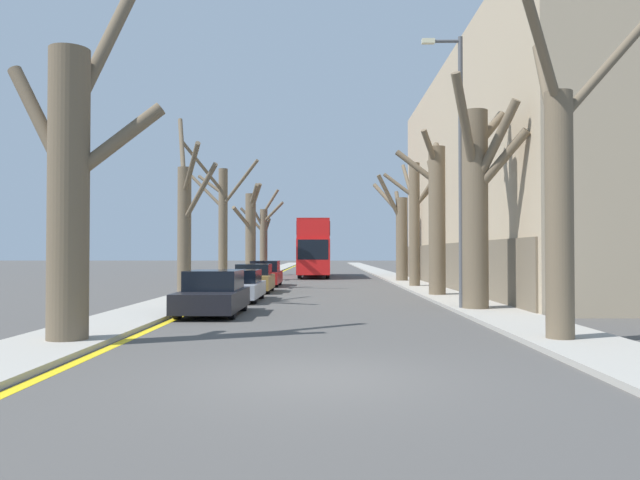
# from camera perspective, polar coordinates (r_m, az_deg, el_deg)

# --- Properties ---
(ground_plane) EXTENTS (300.00, 300.00, 0.00)m
(ground_plane) POSITION_cam_1_polar(r_m,az_deg,el_deg) (10.10, -0.63, -12.52)
(ground_plane) COLOR #4C4947
(sidewalk_left) EXTENTS (2.26, 120.00, 0.12)m
(sidewalk_left) POSITION_cam_1_polar(r_m,az_deg,el_deg) (60.21, -5.10, -3.01)
(sidewalk_left) COLOR #A39E93
(sidewalk_left) RESTS_ON ground
(sidewalk_right) EXTENTS (2.26, 120.00, 0.12)m
(sidewalk_right) POSITION_cam_1_polar(r_m,az_deg,el_deg) (60.18, 5.66, -3.01)
(sidewalk_right) COLOR #A39E93
(sidewalk_right) RESTS_ON ground
(building_facade_right) EXTENTS (10.08, 30.32, 12.45)m
(building_facade_right) POSITION_cam_1_polar(r_m,az_deg,el_deg) (36.28, 19.14, 5.57)
(building_facade_right) COLOR tan
(building_facade_right) RESTS_ON ground
(kerb_line_stripe) EXTENTS (0.24, 120.00, 0.01)m
(kerb_line_stripe) POSITION_cam_1_polar(r_m,az_deg,el_deg) (60.10, -3.85, -3.07)
(kerb_line_stripe) COLOR yellow
(kerb_line_stripe) RESTS_ON ground
(street_tree_left_0) EXTENTS (3.58, 2.10, 8.26)m
(street_tree_left_0) POSITION_cam_1_polar(r_m,az_deg,el_deg) (14.66, -21.79, 4.97)
(street_tree_left_0) COLOR brown
(street_tree_left_0) RESTS_ON ground
(street_tree_left_1) EXTENTS (2.34, 4.07, 7.61)m
(street_tree_left_1) POSITION_cam_1_polar(r_m,az_deg,el_deg) (24.58, -12.21, 1.44)
(street_tree_left_1) COLOR brown
(street_tree_left_1) RESTS_ON ground
(street_tree_left_2) EXTENTS (4.36, 3.50, 7.88)m
(street_tree_left_2) POSITION_cam_1_polar(r_m,az_deg,el_deg) (34.56, -8.99, 1.83)
(street_tree_left_2) COLOR brown
(street_tree_left_2) RESTS_ON ground
(street_tree_left_3) EXTENTS (2.10, 2.38, 6.96)m
(street_tree_left_3) POSITION_cam_1_polar(r_m,az_deg,el_deg) (45.31, -6.37, 0.64)
(street_tree_left_3) COLOR brown
(street_tree_left_3) RESTS_ON ground
(street_tree_left_4) EXTENTS (4.06, 2.49, 7.62)m
(street_tree_left_4) POSITION_cam_1_polar(r_m,az_deg,el_deg) (55.27, -5.19, 0.34)
(street_tree_left_4) COLOR brown
(street_tree_left_4) RESTS_ON ground
(street_tree_right_0) EXTENTS (4.34, 4.10, 7.90)m
(street_tree_right_0) POSITION_cam_1_polar(r_m,az_deg,el_deg) (14.70, 21.11, 4.48)
(street_tree_right_0) COLOR brown
(street_tree_right_0) RESTS_ON ground
(street_tree_right_1) EXTENTS (2.74, 3.26, 7.75)m
(street_tree_right_1) POSITION_cam_1_polar(r_m,az_deg,el_deg) (21.74, 14.15, 3.85)
(street_tree_right_1) COLOR brown
(street_tree_right_1) RESTS_ON ground
(street_tree_right_2) EXTENTS (2.26, 2.71, 7.45)m
(street_tree_right_2) POSITION_cam_1_polar(r_m,az_deg,el_deg) (28.59, 10.55, 2.36)
(street_tree_right_2) COLOR brown
(street_tree_right_2) RESTS_ON ground
(street_tree_right_3) EXTENTS (3.34, 3.01, 7.35)m
(street_tree_right_3) POSITION_cam_1_polar(r_m,az_deg,el_deg) (35.98, 8.63, 1.85)
(street_tree_right_3) COLOR brown
(street_tree_right_3) RESTS_ON ground
(street_tree_right_4) EXTENTS (2.25, 2.87, 7.28)m
(street_tree_right_4) POSITION_cam_1_polar(r_m,az_deg,el_deg) (42.74, 7.33, 0.63)
(street_tree_right_4) COLOR brown
(street_tree_right_4) RESTS_ON ground
(double_decker_bus) EXTENTS (2.53, 11.38, 4.58)m
(double_decker_bus) POSITION_cam_1_polar(r_m,az_deg,el_deg) (51.40, -0.52, -0.51)
(double_decker_bus) COLOR red
(double_decker_bus) RESTS_ON ground
(parked_car_0) EXTENTS (1.86, 4.38, 1.42)m
(parked_car_0) POSITION_cam_1_polar(r_m,az_deg,el_deg) (20.40, -9.74, -4.87)
(parked_car_0) COLOR black
(parked_car_0) RESTS_ON ground
(parked_car_1) EXTENTS (1.88, 4.52, 1.28)m
(parked_car_1) POSITION_cam_1_polar(r_m,az_deg,el_deg) (26.11, -7.48, -4.19)
(parked_car_1) COLOR #9EA3AD
(parked_car_1) RESTS_ON ground
(parked_car_2) EXTENTS (1.87, 3.91, 1.42)m
(parked_car_2) POSITION_cam_1_polar(r_m,az_deg,el_deg) (31.60, -6.09, -3.55)
(parked_car_2) COLOR olive
(parked_car_2) RESTS_ON ground
(parked_car_3) EXTENTS (1.82, 4.47, 1.51)m
(parked_car_3) POSITION_cam_1_polar(r_m,az_deg,el_deg) (37.53, -5.05, -3.13)
(parked_car_3) COLOR maroon
(parked_car_3) RESTS_ON ground
(lamp_post) EXTENTS (1.40, 0.20, 9.41)m
(lamp_post) POSITION_cam_1_polar(r_m,az_deg,el_deg) (22.01, 12.53, 7.19)
(lamp_post) COLOR #4C4F54
(lamp_post) RESTS_ON ground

